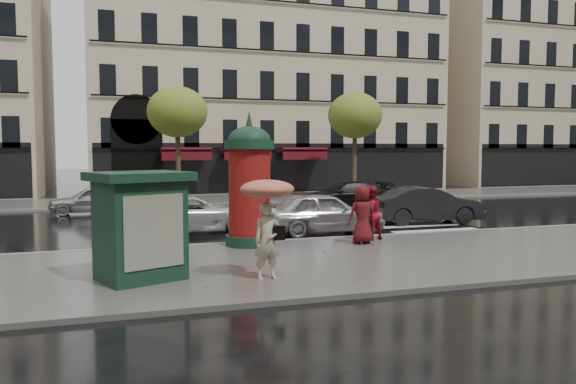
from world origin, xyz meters
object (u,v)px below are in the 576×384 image
object	(u,v)px
man_burgundy	(362,215)
traffic_light	(258,174)
woman_umbrella	(267,211)
car_far_silver	(92,200)
morris_column	(250,181)
car_silver	(323,213)
newsstand	(140,224)
car_black	(345,195)
car_darkgrey	(427,205)
car_white	(191,214)
woman_red	(371,213)

from	to	relation	value
man_burgundy	traffic_light	distance (m)	3.52
woman_umbrella	car_far_silver	bearing A→B (deg)	104.58
woman_umbrella	morris_column	size ratio (longest dim) A/B	0.57
woman_umbrella	car_silver	distance (m)	7.94
woman_umbrella	man_burgundy	distance (m)	5.64
newsstand	woman_umbrella	bearing A→B (deg)	-17.02
morris_column	car_far_silver	bearing A→B (deg)	113.04
newsstand	car_black	world-z (taller)	newsstand
man_burgundy	car_darkgrey	xyz separation A→B (m)	(5.08, 4.45, -0.27)
car_far_silver	car_darkgrey	bearing A→B (deg)	59.07
man_burgundy	newsstand	size ratio (longest dim) A/B	0.72
morris_column	traffic_light	xyz separation A→B (m)	(0.33, 0.21, 0.22)
morris_column	car_darkgrey	distance (m)	9.36
traffic_light	newsstand	world-z (taller)	traffic_light
car_silver	man_burgundy	bearing A→B (deg)	-176.36
man_burgundy	car_white	distance (m)	6.72
car_darkgrey	car_white	size ratio (longest dim) A/B	0.93
newsstand	car_white	distance (m)	8.02
woman_umbrella	car_black	bearing A→B (deg)	60.26
woman_umbrella	car_black	world-z (taller)	woman_umbrella
woman_red	car_far_silver	distance (m)	14.76
car_white	car_black	xyz separation A→B (m)	(8.90, 6.09, 0.01)
man_burgundy	car_darkgrey	distance (m)	6.76
man_burgundy	car_darkgrey	bearing A→B (deg)	-139.57
man_burgundy	car_darkgrey	world-z (taller)	man_burgundy
morris_column	car_silver	distance (m)	4.20
man_burgundy	morris_column	world-z (taller)	morris_column
traffic_light	car_silver	size ratio (longest dim) A/B	0.80
newsstand	car_silver	bearing A→B (deg)	41.17
man_burgundy	car_black	xyz separation A→B (m)	(4.20, 10.87, -0.33)
car_silver	car_far_silver	size ratio (longest dim) A/B	1.16
traffic_light	car_darkgrey	xyz separation A→B (m)	(8.20, 3.42, -1.56)
morris_column	car_white	world-z (taller)	morris_column
car_silver	car_white	size ratio (longest dim) A/B	0.91
car_darkgrey	car_black	size ratio (longest dim) A/B	0.96
car_silver	car_darkgrey	world-z (taller)	car_silver
woman_red	car_darkgrey	world-z (taller)	woman_red
morris_column	car_black	xyz separation A→B (m)	(7.64, 10.06, -1.41)
traffic_light	car_white	bearing A→B (deg)	113.03
woman_red	car_black	size ratio (longest dim) A/B	0.37
car_far_silver	car_silver	bearing A→B (deg)	40.92
newsstand	car_darkgrey	distance (m)	14.10
man_burgundy	car_white	xyz separation A→B (m)	(-4.71, 4.78, -0.34)
woman_red	car_far_silver	bearing A→B (deg)	-67.86
man_burgundy	newsstand	world-z (taller)	newsstand
woman_red	car_far_silver	xyz separation A→B (m)	(-8.92, 11.75, -0.34)
morris_column	car_silver	size ratio (longest dim) A/B	0.91
man_burgundy	car_far_silver	world-z (taller)	man_burgundy
morris_column	woman_umbrella	bearing A→B (deg)	-98.92
woman_red	car_silver	xyz separation A→B (m)	(-0.72, 2.45, -0.23)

